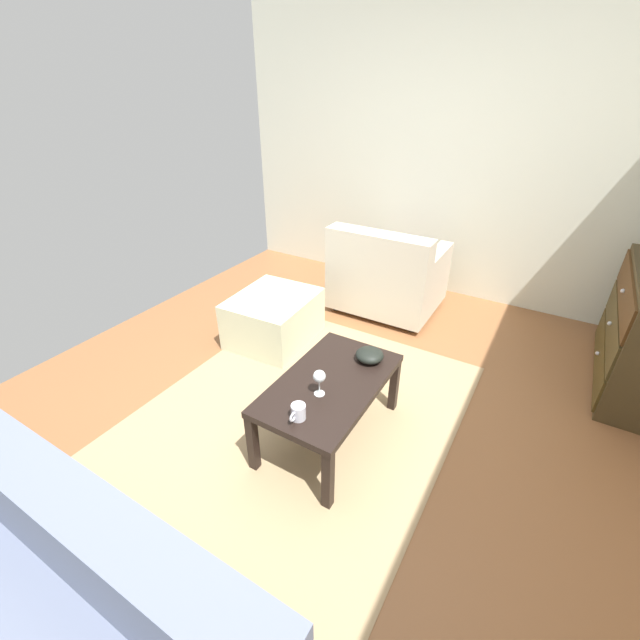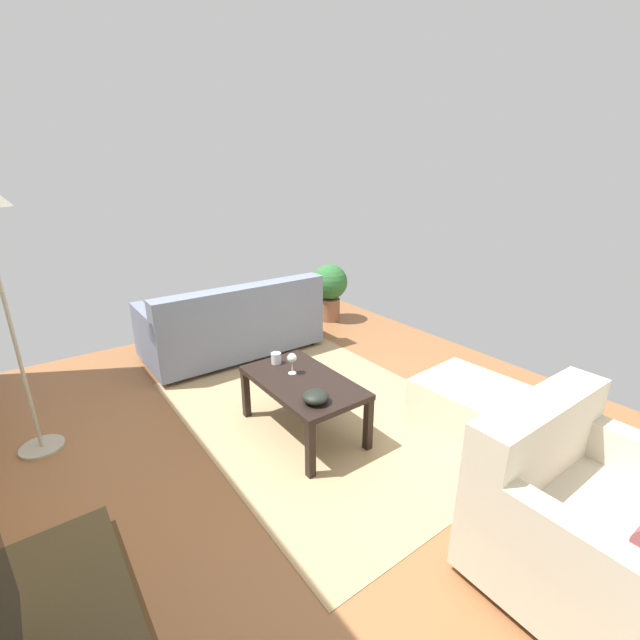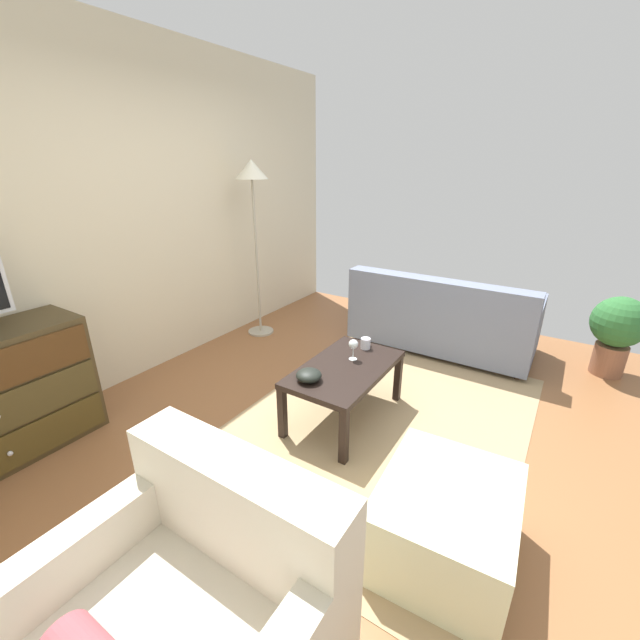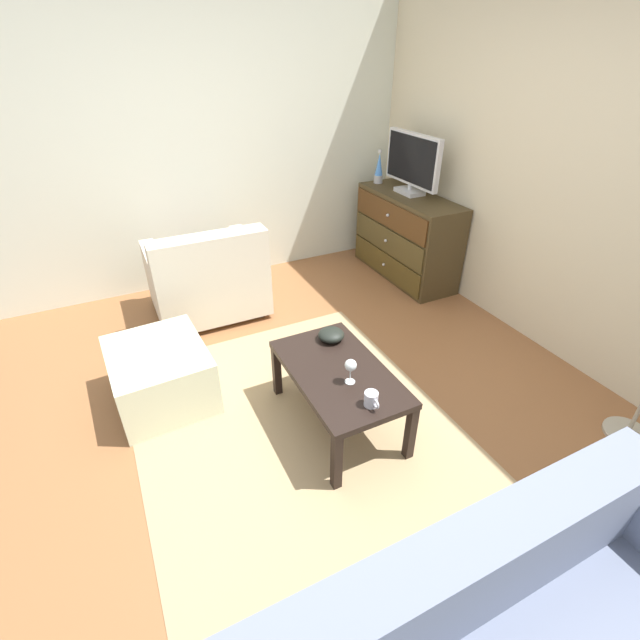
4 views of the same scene
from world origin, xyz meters
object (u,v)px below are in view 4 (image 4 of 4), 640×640
dresser (406,237)px  bowl_decorative (331,335)px  wine_glass (351,366)px  mug (371,399)px  tv (412,162)px  armchair (208,279)px  ottoman (161,375)px  lava_lamp (379,169)px  coffee_table (338,377)px

dresser → bowl_decorative: size_ratio=7.05×
wine_glass → mug: 0.23m
tv → wine_glass: bearing=-42.7°
dresser → armchair: (-0.11, -2.00, -0.08)m
wine_glass → bowl_decorative: 0.45m
ottoman → wine_glass: bearing=48.3°
tv → bowl_decorative: bearing=-48.7°
wine_glass → bowl_decorative: (-0.43, 0.10, -0.08)m
tv → armchair: size_ratio=0.81×
lava_lamp → wine_glass: size_ratio=2.10×
armchair → ottoman: armchair is taller
bowl_decorative → armchair: (-1.41, -0.48, -0.12)m
dresser → tv: bearing=157.0°
dresser → bowl_decorative: 2.00m
coffee_table → ottoman: bearing=-127.3°
coffee_table → ottoman: 1.21m
coffee_table → wine_glass: size_ratio=5.91×
coffee_table → wine_glass: 0.21m
lava_lamp → wine_glass: (2.24, -1.58, -0.44)m
mug → armchair: armchair is taller
coffee_table → mug: bearing=1.9°
armchair → dresser: bearing=86.8°
lava_lamp → armchair: lava_lamp is taller
dresser → lava_lamp: bearing=-175.1°
lava_lamp → bowl_decorative: size_ratio=1.91×
mug → armchair: 2.10m
coffee_table → wine_glass: wine_glass is taller
dresser → lava_lamp: 0.76m
lava_lamp → mug: lava_lamp is taller
tv → ottoman: bearing=-70.3°
coffee_table → armchair: 1.76m
coffee_table → mug: 0.36m
dresser → ottoman: bearing=-71.3°
wine_glass → lava_lamp: bearing=144.8°
bowl_decorative → ottoman: bearing=-111.8°
mug → armchair: size_ratio=0.12×
mug → ottoman: 1.47m
lava_lamp → ottoman: (1.38, -2.54, -0.78)m
wine_glass → armchair: armchair is taller
dresser → coffee_table: (1.60, -1.63, -0.05)m
dresser → coffee_table: dresser is taller
bowl_decorative → wine_glass: bearing=-13.1°
wine_glass → bowl_decorative: wine_glass is taller
coffee_table → ottoman: (-0.73, -0.96, -0.17)m
tv → lava_lamp: tv is taller
tv → wine_glass: 2.50m
wine_glass → ottoman: 1.33m
dresser → ottoman: 2.74m
lava_lamp → coffee_table: (2.11, -1.59, -0.61)m
dresser → tv: size_ratio=1.62×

